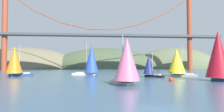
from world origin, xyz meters
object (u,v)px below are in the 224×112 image
at_px(sailboat_crimson_sail, 219,55).
at_px(sailboat_yellow_sail, 177,62).
at_px(sailboat_navy_sail, 149,65).
at_px(sailboat_pink_spinnaker, 127,60).
at_px(sailboat_orange_sail, 15,61).
at_px(channel_buoy, 171,79).
at_px(sailboat_blue_spinnaker, 91,59).

distance_m(sailboat_crimson_sail, sailboat_yellow_sail, 17.94).
xyz_separation_m(sailboat_crimson_sail, sailboat_yellow_sail, (-1.89, 17.79, -1.37)).
xyz_separation_m(sailboat_navy_sail, sailboat_pink_spinnaker, (-10.42, -21.11, 1.20)).
relative_size(sailboat_orange_sail, channel_buoy, 3.69).
bearing_deg(sailboat_navy_sail, sailboat_crimson_sail, -52.04).
height_order(sailboat_navy_sail, channel_buoy, sailboat_navy_sail).
bearing_deg(sailboat_navy_sail, channel_buoy, -85.13).
bearing_deg(sailboat_navy_sail, sailboat_orange_sail, 171.01).
xyz_separation_m(sailboat_navy_sail, sailboat_orange_sail, (-40.03, 6.34, 1.37)).
relative_size(sailboat_crimson_sail, sailboat_blue_spinnaker, 1.01).
relative_size(sailboat_crimson_sail, sailboat_pink_spinnaker, 1.25).
height_order(sailboat_blue_spinnaker, channel_buoy, sailboat_blue_spinnaker).
xyz_separation_m(sailboat_crimson_sail, sailboat_pink_spinnaker, (-22.05, -6.22, -1.32)).
xyz_separation_m(sailboat_crimson_sail, sailboat_orange_sail, (-51.65, 21.23, -1.15)).
bearing_deg(sailboat_orange_sail, sailboat_pink_spinnaker, -42.84).
bearing_deg(sailboat_blue_spinnaker, sailboat_crimson_sail, -43.82).
bearing_deg(sailboat_orange_sail, sailboat_yellow_sail, -3.96).
bearing_deg(sailboat_yellow_sail, sailboat_pink_spinnaker, -130.02).
xyz_separation_m(sailboat_pink_spinnaker, sailboat_blue_spinnaker, (-6.58, 33.69, 0.82)).
relative_size(sailboat_navy_sail, sailboat_yellow_sail, 0.73).
xyz_separation_m(sailboat_pink_spinnaker, sailboat_yellow_sail, (20.16, 24.00, -0.05)).
bearing_deg(sailboat_crimson_sail, sailboat_blue_spinnaker, 136.18).
relative_size(sailboat_orange_sail, sailboat_pink_spinnaker, 1.04).
relative_size(sailboat_pink_spinnaker, sailboat_yellow_sail, 0.97).
xyz_separation_m(sailboat_orange_sail, channel_buoy, (41.16, -19.66, -4.39)).
bearing_deg(channel_buoy, sailboat_blue_spinnaker, 125.01).
distance_m(sailboat_orange_sail, sailboat_yellow_sail, 49.88).
height_order(sailboat_navy_sail, sailboat_yellow_sail, sailboat_yellow_sail).
xyz_separation_m(sailboat_navy_sail, sailboat_crimson_sail, (11.62, -14.90, 2.52)).
bearing_deg(sailboat_crimson_sail, channel_buoy, 171.48).
distance_m(sailboat_orange_sail, sailboat_pink_spinnaker, 40.37).
xyz_separation_m(sailboat_yellow_sail, channel_buoy, (-8.60, -16.22, -4.17)).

